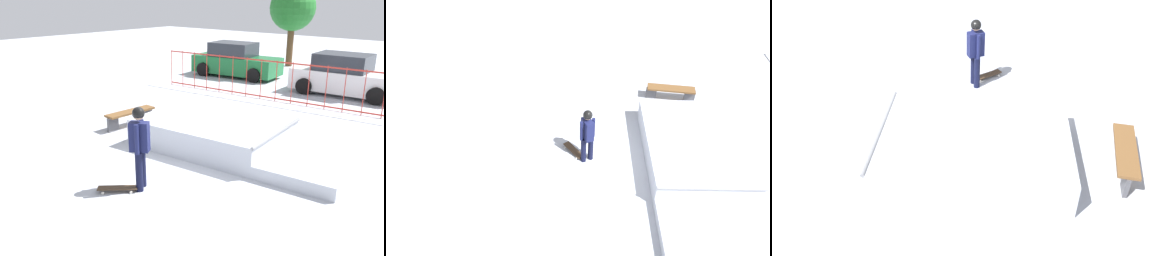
{
  "view_description": "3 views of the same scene",
  "coord_description": "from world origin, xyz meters",
  "views": [
    {
      "loc": [
        5.8,
        -6.5,
        3.79
      ],
      "look_at": [
        0.05,
        0.04,
        0.9
      ],
      "focal_mm": 37.96,
      "sensor_mm": 36.0,
      "label": 1
    },
    {
      "loc": [
        7.24,
        -0.92,
        7.14
      ],
      "look_at": [
        -0.09,
        -1.82,
        1.0
      ],
      "focal_mm": 33.12,
      "sensor_mm": 36.0,
      "label": 2
    },
    {
      "loc": [
        -1.39,
        7.67,
        5.61
      ],
      "look_at": [
        -0.14,
        1.09,
        0.6
      ],
      "focal_mm": 40.14,
      "sensor_mm": 36.0,
      "label": 3
    }
  ],
  "objects": [
    {
      "name": "skater",
      "position": [
        0.07,
        -1.55,
        1.01
      ],
      "size": [
        0.44,
        0.39,
        1.73
      ],
      "rotation": [
        0.0,
        0.0,
        3.69
      ],
      "color": "black",
      "rests_on": "ground"
    },
    {
      "name": "skateboard",
      "position": [
        -0.18,
        -1.96,
        0.08
      ],
      "size": [
        0.72,
        0.7,
        0.09
      ],
      "rotation": [
        0.0,
        0.0,
        3.9
      ],
      "color": "#3F2D1E",
      "rests_on": "ground"
    },
    {
      "name": "ground_plane",
      "position": [
        0.0,
        0.0,
        0.0
      ],
      "size": [
        60.0,
        60.0,
        0.0
      ],
      "primitive_type": "plane",
      "color": "#B2B7C1"
    },
    {
      "name": "skate_ramp",
      "position": [
        0.08,
        1.42,
        0.32
      ],
      "size": [
        5.64,
        3.15,
        0.74
      ],
      "rotation": [
        0.0,
        0.0,
        0.1
      ],
      "color": "silver",
      "rests_on": "ground"
    },
    {
      "name": "park_bench",
      "position": [
        -3.23,
        1.0,
        0.36
      ],
      "size": [
        0.46,
        1.66,
        0.48
      ],
      "rotation": [
        0.0,
        0.0,
        4.67
      ],
      "color": "brown",
      "rests_on": "ground"
    }
  ]
}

